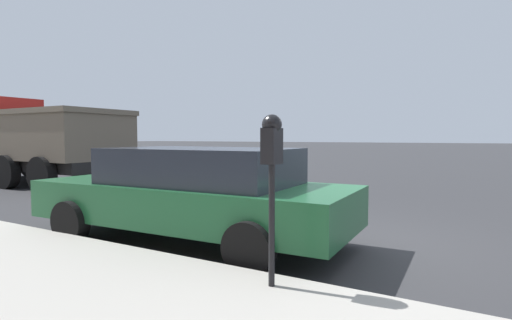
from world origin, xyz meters
TOP-DOWN VIEW (x-y plane):
  - ground_plane at (0.00, 0.00)m, footprint 220.00×220.00m
  - parking_meter at (-2.52, -0.03)m, footprint 0.21×0.19m
  - car_green at (-1.10, 2.06)m, footprint 2.23×5.03m
  - dump_truck at (2.22, 11.88)m, footprint 3.01×7.21m

SIDE VIEW (x-z plane):
  - ground_plane at x=0.00m, z-range 0.00..0.00m
  - car_green at x=-1.10m, z-range 0.05..1.48m
  - parking_meter at x=-2.52m, z-range 0.61..2.25m
  - dump_truck at x=2.22m, z-range 0.04..3.08m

